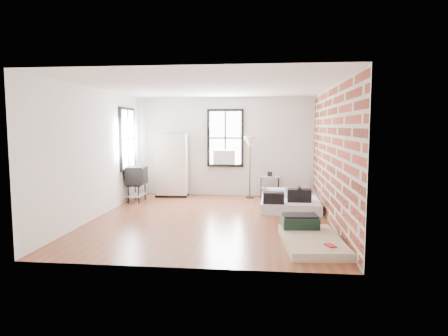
# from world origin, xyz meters

# --- Properties ---
(ground) EXTENTS (6.00, 6.00, 0.00)m
(ground) POSITION_xyz_m (0.00, 0.00, 0.00)
(ground) COLOR brown
(ground) RESTS_ON ground
(room_shell) EXTENTS (5.02, 6.02, 2.80)m
(room_shell) POSITION_xyz_m (0.23, 0.36, 1.74)
(room_shell) COLOR silver
(room_shell) RESTS_ON ground
(mattress_main) EXTENTS (1.40, 1.88, 0.60)m
(mattress_main) POSITION_xyz_m (1.74, 1.34, 0.16)
(mattress_main) COLOR white
(mattress_main) RESTS_ON ground
(mattress_bare) EXTENTS (1.07, 1.83, 0.38)m
(mattress_bare) POSITION_xyz_m (1.92, -1.56, 0.11)
(mattress_bare) COLOR #CBB192
(mattress_bare) RESTS_ON ground
(wardrobe) EXTENTS (0.92, 0.56, 1.77)m
(wardrobe) POSITION_xyz_m (-1.48, 2.65, 0.88)
(wardrobe) COLOR black
(wardrobe) RESTS_ON ground
(side_table) EXTENTS (0.55, 0.44, 0.72)m
(side_table) POSITION_xyz_m (1.27, 2.72, 0.49)
(side_table) COLOR black
(side_table) RESTS_ON ground
(floor_lamp) EXTENTS (0.37, 0.37, 1.71)m
(floor_lamp) POSITION_xyz_m (0.72, 2.65, 1.46)
(floor_lamp) COLOR #322310
(floor_lamp) RESTS_ON ground
(tv_stand) EXTENTS (0.47, 0.66, 0.93)m
(tv_stand) POSITION_xyz_m (-2.21, 1.74, 0.67)
(tv_stand) COLOR black
(tv_stand) RESTS_ON ground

